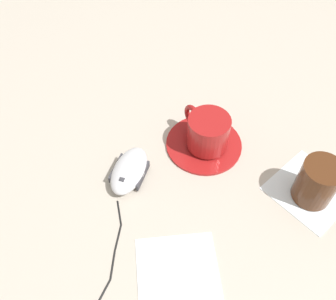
# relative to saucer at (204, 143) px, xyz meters

# --- Properties ---
(ground_plane) EXTENTS (3.00, 3.00, 0.00)m
(ground_plane) POSITION_rel_saucer_xyz_m (0.10, -0.02, -0.00)
(ground_plane) COLOR #B2A899
(saucer) EXTENTS (0.15, 0.15, 0.01)m
(saucer) POSITION_rel_saucer_xyz_m (0.00, 0.00, 0.00)
(saucer) COLOR maroon
(saucer) RESTS_ON ground
(coffee_cup) EXTENTS (0.11, 0.08, 0.07)m
(coffee_cup) POSITION_rel_saucer_xyz_m (0.00, 0.00, 0.04)
(coffee_cup) COLOR maroon
(coffee_cup) RESTS_ON saucer
(computer_mouse) EXTENTS (0.11, 0.12, 0.03)m
(computer_mouse) POSITION_rel_saucer_xyz_m (-0.02, -0.15, 0.01)
(computer_mouse) COLOR silver
(computer_mouse) RESTS_ON ground
(mouse_cable) EXTENTS (0.21, 0.17, 0.00)m
(mouse_cable) POSITION_rel_saucer_xyz_m (0.12, -0.28, -0.00)
(mouse_cable) COLOR black
(mouse_cable) RESTS_ON ground
(napkin_under_glass) EXTENTS (0.14, 0.14, 0.00)m
(napkin_under_glass) POSITION_rel_saucer_xyz_m (0.19, 0.09, -0.00)
(napkin_under_glass) COLOR white
(napkin_under_glass) RESTS_ON ground
(drinking_glass) EXTENTS (0.07, 0.07, 0.08)m
(drinking_glass) POSITION_rel_saucer_xyz_m (0.20, 0.08, 0.04)
(drinking_glass) COLOR #4C2814
(drinking_glass) RESTS_ON napkin_under_glass
(napkin_spare) EXTENTS (0.17, 0.17, 0.00)m
(napkin_spare) POSITION_rel_saucer_xyz_m (0.17, -0.19, -0.00)
(napkin_spare) COLOR white
(napkin_spare) RESTS_ON ground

